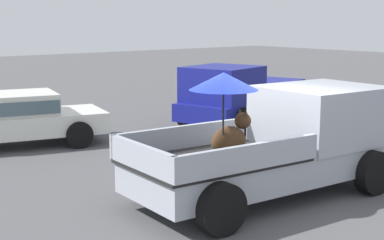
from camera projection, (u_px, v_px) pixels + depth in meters
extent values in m
plane|color=#4C4C4F|center=(264.00, 197.00, 10.30)|extent=(80.00, 80.00, 0.00)
cylinder|color=black|center=(296.00, 152.00, 12.01)|extent=(0.82, 0.33, 0.80)
cylinder|color=black|center=(373.00, 172.00, 10.43)|extent=(0.82, 0.33, 0.80)
cylinder|color=black|center=(152.00, 179.00, 10.03)|extent=(0.82, 0.33, 0.80)
cylinder|color=black|center=(221.00, 209.00, 8.45)|extent=(0.82, 0.33, 0.80)
cube|color=#9EA3AD|center=(265.00, 166.00, 10.20)|extent=(5.11, 2.13, 0.50)
cube|color=#9EA3AD|center=(321.00, 115.00, 10.85)|extent=(2.22, 2.00, 1.08)
cube|color=#4C606B|center=(357.00, 100.00, 11.38)|extent=(0.17, 1.72, 0.64)
cube|color=black|center=(213.00, 160.00, 9.50)|extent=(2.92, 2.02, 0.06)
cube|color=#9EA3AD|center=(182.00, 137.00, 10.20)|extent=(2.80, 0.29, 0.40)
cube|color=#9EA3AD|center=(250.00, 157.00, 8.72)|extent=(2.80, 0.29, 0.40)
cube|color=#9EA3AD|center=(142.00, 158.00, 8.70)|extent=(0.22, 1.84, 0.40)
ellipsoid|color=#472D19|center=(229.00, 142.00, 9.53)|extent=(0.70, 0.36, 0.52)
sphere|color=#472D19|center=(243.00, 121.00, 9.64)|extent=(0.30, 0.30, 0.28)
cone|color=#472D19|center=(240.00, 112.00, 9.68)|extent=(0.10, 0.10, 0.12)
cone|color=#472D19|center=(246.00, 113.00, 9.55)|extent=(0.10, 0.10, 0.12)
cylinder|color=black|center=(223.00, 124.00, 9.30)|extent=(0.03, 0.03, 1.18)
cone|color=#1E33B7|center=(224.00, 81.00, 9.18)|extent=(1.19, 1.19, 0.28)
cylinder|color=black|center=(244.00, 121.00, 15.65)|extent=(0.80, 0.45, 0.76)
cylinder|color=black|center=(187.00, 115.00, 16.75)|extent=(0.80, 0.45, 0.76)
cylinder|color=black|center=(296.00, 107.00, 18.20)|extent=(0.80, 0.45, 0.76)
cylinder|color=black|center=(244.00, 102.00, 19.30)|extent=(0.80, 0.45, 0.76)
cube|color=navy|center=(244.00, 105.00, 17.44)|extent=(5.10, 3.00, 0.50)
cube|color=navy|center=(223.00, 84.00, 16.36)|extent=(2.31, 2.24, 1.00)
cube|color=navy|center=(260.00, 87.00, 18.16)|extent=(3.08, 2.45, 0.40)
cylinder|color=black|center=(64.00, 123.00, 15.71)|extent=(0.69, 0.37, 0.66)
cylinder|color=black|center=(79.00, 135.00, 14.13)|extent=(0.69, 0.37, 0.66)
cube|color=silver|center=(17.00, 124.00, 14.32)|extent=(4.60, 2.75, 0.52)
cube|color=silver|center=(12.00, 105.00, 14.19)|extent=(2.43, 2.06, 0.56)
cube|color=#4C606B|center=(12.00, 105.00, 14.19)|extent=(2.39, 2.13, 0.32)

